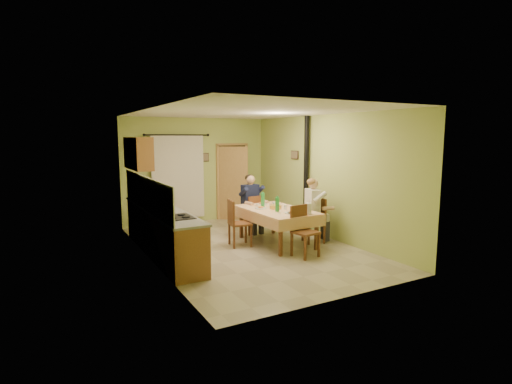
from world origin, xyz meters
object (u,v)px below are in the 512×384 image
chair_left (239,232)px  man_far (251,197)px  chair_right (314,229)px  chair_far (251,222)px  man_right (314,203)px  dining_table (277,226)px  chair_near (305,242)px  stove_flue (306,190)px

chair_left → man_far: (0.73, 0.84, 0.59)m
chair_left → chair_right: bearing=81.1°
chair_far → man_right: bearing=-65.8°
dining_table → man_right: man_right is taller
chair_near → chair_left: 1.50m
chair_near → stove_flue: (1.21, 1.67, 0.73)m
chair_right → dining_table: bearing=83.9°
man_far → man_right: (0.83, -1.36, 0.00)m
chair_far → chair_near: chair_near is taller
chair_near → man_right: (0.78, 0.77, 0.59)m
dining_table → man_right: (0.77, -0.29, 0.50)m
chair_left → man_far: size_ratio=0.72×
man_right → stove_flue: size_ratio=0.50×
dining_table → chair_near: bearing=-91.6°
chair_far → man_far: bearing=90.0°
dining_table → chair_right: 0.84m
chair_right → chair_left: 1.66m
chair_right → stove_flue: bearing=-10.5°
man_right → chair_near: bearing=148.7°
chair_right → stove_flue: 1.24m
dining_table → chair_right: size_ratio=1.98×
chair_left → man_right: size_ratio=0.72×
chair_left → man_right: 1.75m
chair_far → chair_left: 1.11m
stove_flue → dining_table: bearing=-152.8°
man_far → man_right: size_ratio=1.00×
dining_table → chair_left: size_ratio=1.95×
chair_right → man_right: size_ratio=0.71×
chair_near → man_right: man_right is taller
chair_left → man_far: man_far is taller
chair_near → man_right: bearing=-144.6°
stove_flue → chair_right: bearing=-114.7°
man_right → chair_far: bearing=45.9°
man_right → man_far: bearing=45.7°
chair_right → man_far: (-0.85, 1.36, 0.59)m
chair_near → stove_flue: bearing=-135.0°
chair_far → chair_left: (-0.73, -0.83, 0.00)m
chair_far → man_far: 0.59m
chair_near → stove_flue: 2.19m
man_far → chair_left: bearing=-138.2°
chair_near → chair_right: (0.79, 0.76, -0.00)m
chair_far → chair_near: 2.12m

